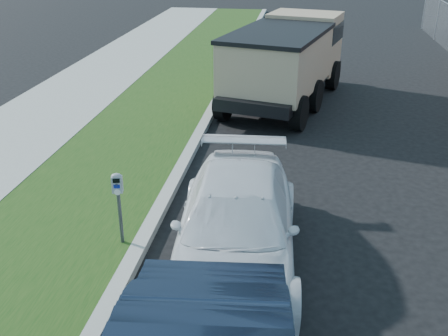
# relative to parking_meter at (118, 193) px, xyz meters

# --- Properties ---
(ground) EXTENTS (120.00, 120.00, 0.00)m
(ground) POSITION_rel_parking_meter_xyz_m (2.89, 0.21, -1.01)
(ground) COLOR black
(ground) RESTS_ON ground
(streetside) EXTENTS (6.12, 50.00, 0.15)m
(streetside) POSITION_rel_parking_meter_xyz_m (-2.68, 2.21, -0.95)
(streetside) COLOR gray
(streetside) RESTS_ON ground
(parking_meter) EXTENTS (0.19, 0.14, 1.24)m
(parking_meter) POSITION_rel_parking_meter_xyz_m (0.00, 0.00, 0.00)
(parking_meter) COLOR #3F4247
(parking_meter) RESTS_ON ground
(white_wagon) EXTENTS (2.11, 4.64, 1.32)m
(white_wagon) POSITION_rel_parking_meter_xyz_m (1.88, -0.08, -0.36)
(white_wagon) COLOR white
(white_wagon) RESTS_ON ground
(dump_truck) EXTENTS (3.62, 6.32, 2.34)m
(dump_truck) POSITION_rel_parking_meter_xyz_m (2.32, 8.60, 0.30)
(dump_truck) COLOR black
(dump_truck) RESTS_ON ground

